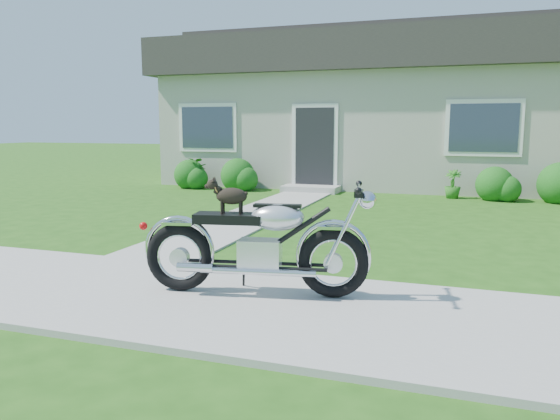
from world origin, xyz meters
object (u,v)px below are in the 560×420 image
object	(u,v)px
motorcycle_with_dog	(260,244)
house	(391,108)
potted_plant_right	(453,184)
potted_plant_left	(196,173)

from	to	relation	value
motorcycle_with_dog	house	bearing A→B (deg)	81.45
house	motorcycle_with_dog	bearing A→B (deg)	-88.36
house	potted_plant_right	distance (m)	4.34
potted_plant_right	motorcycle_with_dog	distance (m)	8.44
potted_plant_right	motorcycle_with_dog	xyz separation A→B (m)	(-1.56, -8.29, 0.21)
house	motorcycle_with_dog	size ratio (longest dim) A/B	5.70
potted_plant_left	motorcycle_with_dog	world-z (taller)	motorcycle_with_dog
potted_plant_left	potted_plant_right	xyz separation A→B (m)	(6.56, 0.00, -0.08)
potted_plant_left	motorcycle_with_dog	size ratio (longest dim) A/B	0.37
house	potted_plant_right	world-z (taller)	house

